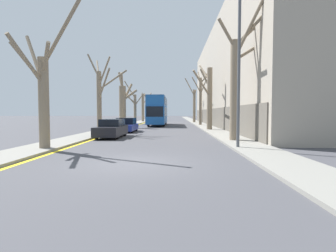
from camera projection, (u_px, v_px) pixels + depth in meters
The scene contains 19 objects.
ground_plane at pixel (134, 164), 9.82m from camera, with size 300.00×300.00×0.00m, color #424247.
sidewalk_left at pixel (144, 121), 59.89m from camera, with size 2.26×120.00×0.12m, color gray.
sidewalk_right at pixel (193, 121), 59.58m from camera, with size 2.26×120.00×0.12m, color gray.
building_facade_right at pixel (246, 78), 37.79m from camera, with size 10.08×48.08×13.83m.
kerb_line_stripe at pixel (150, 121), 59.86m from camera, with size 0.24×120.00×0.01m, color yellow.
street_tree_left_0 at pixel (43, 90), 13.21m from camera, with size 4.20×3.83×7.25m.
street_tree_left_1 at pixel (100, 96), 23.61m from camera, with size 3.88×5.39×7.33m.
street_tree_left_2 at pixel (123, 103), 33.74m from camera, with size 2.57×3.25×7.22m.
street_tree_left_3 at pixel (134, 106), 44.55m from camera, with size 3.72×1.90×7.19m.
street_tree_left_4 at pixel (143, 107), 55.49m from camera, with size 1.46×2.54×6.36m.
street_tree_left_5 at pixel (148, 106), 66.03m from camera, with size 1.89×4.27×7.22m.
street_tree_right_0 at pixel (237, 79), 17.08m from camera, with size 3.77×2.35×8.79m.
street_tree_right_1 at pixel (209, 96), 28.25m from camera, with size 2.30×4.36×7.43m.
street_tree_right_2 at pixel (201, 98), 39.14m from camera, with size 2.82×3.15×8.36m.
street_tree_right_3 at pixel (194, 104), 50.23m from camera, with size 2.20×2.25×8.53m.
double_decker_bus at pixel (158, 109), 39.75m from camera, with size 2.51×11.81×4.29m.
parked_car_0 at pixel (112, 129), 20.32m from camera, with size 1.75×4.59×1.42m.
parked_car_1 at pixel (126, 125), 26.31m from camera, with size 1.88×4.42×1.41m.
lamp_post at pixel (237, 60), 13.55m from camera, with size 1.40×0.20×8.34m.
Camera 1 is at (1.54, -9.70, 1.91)m, focal length 28.00 mm.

